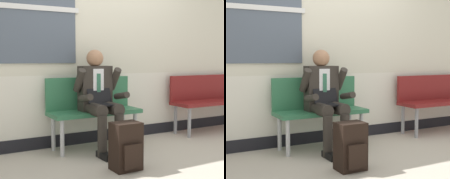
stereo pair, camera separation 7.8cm
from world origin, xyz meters
TOP-DOWN VIEW (x-y plane):
  - ground_plane at (0.00, 0.00)m, footprint 18.00×18.00m
  - station_wall at (-0.02, 0.58)m, footprint 5.89×0.17m
  - bench_with_person at (-0.26, 0.30)m, footprint 1.15×0.42m
  - bench_empty at (1.78, 0.30)m, footprint 1.40×0.42m
  - person_seated at (-0.26, 0.11)m, footprint 0.57×0.70m
  - backpack at (-0.36, -0.66)m, footprint 0.29×0.26m

SIDE VIEW (x-z plane):
  - ground_plane at x=0.00m, z-range 0.00..0.00m
  - backpack at x=-0.36m, z-range 0.00..0.48m
  - bench_empty at x=1.78m, z-range 0.09..0.95m
  - bench_with_person at x=-0.26m, z-range 0.08..0.97m
  - person_seated at x=-0.26m, z-range 0.04..1.27m
  - station_wall at x=-0.02m, z-range -0.01..2.90m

